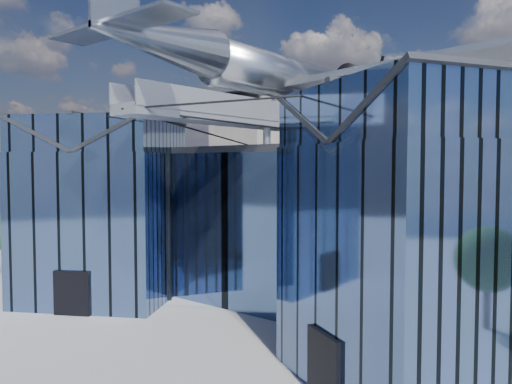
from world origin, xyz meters
The scene contains 5 objects.
ground_plane centered at (0.00, 0.00, 0.00)m, with size 120.00×120.00×0.00m, color gray.
museum centered at (0.00, 5.82, 5.54)m, with size 32.88×24.50×17.60m.
bg_towers centered at (1.45, 50.49, 10.01)m, with size 77.00×24.50×26.00m.
tree_plaza_w centered at (-21.28, -1.86, 3.64)m, with size 3.84×3.84×5.38m.
tree_side_w centered at (-23.56, 11.52, 3.47)m, with size 4.18×4.18×5.13m.
Camera 1 is at (17.79, -19.95, 8.68)m, focal length 35.00 mm.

